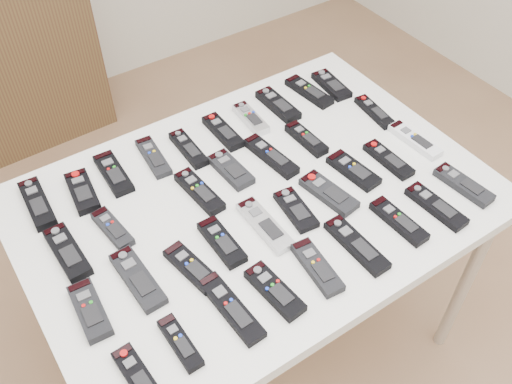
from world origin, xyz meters
TOP-DOWN VIEW (x-y plane):
  - ground at (0.00, 0.00)m, footprint 4.00×4.00m
  - table at (0.01, 0.14)m, footprint 1.25×0.88m
  - remote_0 at (-0.50, 0.44)m, footprint 0.07×0.19m
  - remote_1 at (-0.38, 0.42)m, footprint 0.08×0.16m
  - remote_2 at (-0.28, 0.44)m, footprint 0.06×0.18m
  - remote_3 at (-0.16, 0.43)m, footprint 0.06×0.18m
  - remote_4 at (-0.06, 0.41)m, footprint 0.05×0.17m
  - remote_5 at (0.07, 0.42)m, footprint 0.05×0.17m
  - remote_6 at (0.17, 0.42)m, footprint 0.05×0.16m
  - remote_7 at (0.28, 0.43)m, footprint 0.06×0.18m
  - remote_8 at (0.41, 0.43)m, footprint 0.07×0.19m
  - remote_9 at (0.49, 0.42)m, footprint 0.07×0.16m
  - remote_10 at (-0.49, 0.24)m, footprint 0.06×0.18m
  - remote_11 at (-0.37, 0.25)m, footprint 0.06×0.15m
  - remote_12 at (-0.12, 0.24)m, footprint 0.06×0.18m
  - remote_13 at (0.00, 0.26)m, footprint 0.07×0.16m
  - remote_14 at (0.13, 0.24)m, footprint 0.07×0.20m
  - remote_15 at (0.26, 0.25)m, footprint 0.05×0.16m
  - remote_16 at (0.52, 0.23)m, footprint 0.06×0.17m
  - remote_17 at (-0.51, 0.05)m, footprint 0.07×0.16m
  - remote_18 at (-0.38, 0.07)m, footprint 0.07×0.20m
  - remote_19 at (-0.26, 0.03)m, footprint 0.08×0.17m
  - remote_20 at (-0.16, 0.05)m, footprint 0.05×0.16m
  - remote_21 at (-0.04, 0.04)m, footprint 0.06×0.19m
  - remote_22 at (0.06, 0.04)m, footprint 0.07×0.15m
  - remote_23 at (0.17, 0.04)m, footprint 0.09×0.18m
  - remote_24 at (0.29, 0.07)m, footprint 0.08×0.17m
  - remote_25 at (0.40, 0.05)m, footprint 0.05×0.17m
  - remote_26 at (0.53, 0.06)m, footprint 0.06×0.18m
  - remote_27 at (-0.49, -0.16)m, footprint 0.06×0.16m
  - remote_28 at (-0.38, -0.13)m, footprint 0.04×0.14m
  - remote_29 at (-0.24, -0.12)m, footprint 0.06×0.21m
  - remote_30 at (-0.13, -0.14)m, footprint 0.07×0.17m
  - remote_31 at (-0.01, -0.14)m, footprint 0.07×0.17m
  - remote_32 at (0.12, -0.14)m, footprint 0.06×0.20m
  - remote_33 at (0.26, -0.14)m, footprint 0.06×0.17m
  - remote_34 at (0.38, -0.16)m, footprint 0.06×0.18m
  - remote_35 at (0.50, -0.15)m, footprint 0.07×0.18m

SIDE VIEW (x-z plane):
  - ground at x=0.00m, z-range 0.00..0.00m
  - table at x=0.01m, z-range 0.33..1.11m
  - remote_3 at x=-0.16m, z-range 0.78..0.80m
  - remote_16 at x=0.52m, z-range 0.78..0.80m
  - remote_22 at x=0.06m, z-range 0.78..0.80m
  - remote_9 at x=0.49m, z-range 0.78..0.80m
  - remote_2 at x=-0.28m, z-range 0.78..0.80m
  - remote_8 at x=0.41m, z-range 0.78..0.80m
  - remote_25 at x=0.40m, z-range 0.78..0.80m
  - remote_19 at x=-0.26m, z-range 0.78..0.80m
  - remote_21 at x=-0.04m, z-range 0.78..0.80m
  - remote_24 at x=0.29m, z-range 0.78..0.80m
  - remote_29 at x=-0.24m, z-range 0.78..0.80m
  - remote_26 at x=0.53m, z-range 0.78..0.80m
  - remote_4 at x=-0.06m, z-range 0.78..0.80m
  - remote_32 at x=0.12m, z-range 0.78..0.80m
  - remote_11 at x=-0.37m, z-range 0.78..0.80m
  - remote_18 at x=-0.38m, z-range 0.78..0.80m
  - remote_27 at x=-0.49m, z-range 0.78..0.80m
  - remote_34 at x=0.38m, z-range 0.78..0.80m
  - remote_13 at x=0.00m, z-range 0.78..0.80m
  - remote_28 at x=-0.38m, z-range 0.78..0.80m
  - remote_23 at x=0.17m, z-range 0.78..0.80m
  - remote_5 at x=0.07m, z-range 0.78..0.80m
  - remote_1 at x=-0.38m, z-range 0.78..0.80m
  - remote_7 at x=0.28m, z-range 0.78..0.80m
  - remote_6 at x=0.17m, z-range 0.78..0.80m
  - remote_35 at x=0.50m, z-range 0.78..0.80m
  - remote_0 at x=-0.50m, z-range 0.78..0.80m
  - remote_33 at x=0.26m, z-range 0.78..0.80m
  - remote_31 at x=-0.01m, z-range 0.78..0.80m
  - remote_10 at x=-0.49m, z-range 0.78..0.80m
  - remote_15 at x=0.26m, z-range 0.78..0.80m
  - remote_30 at x=-0.13m, z-range 0.78..0.80m
  - remote_20 at x=-0.16m, z-range 0.78..0.80m
  - remote_12 at x=-0.12m, z-range 0.78..0.80m
  - remote_14 at x=0.13m, z-range 0.78..0.80m
  - remote_17 at x=-0.51m, z-range 0.78..0.80m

